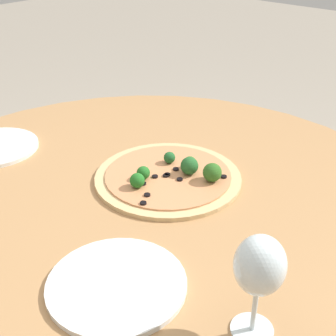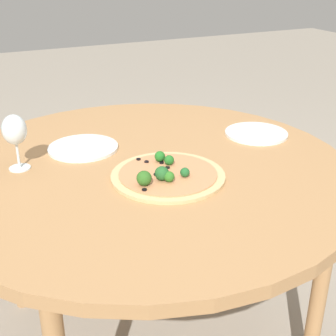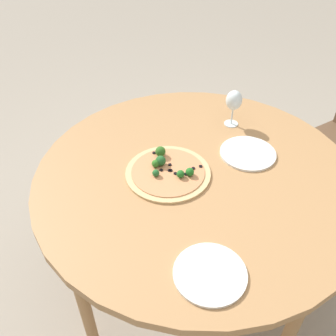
{
  "view_description": "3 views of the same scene",
  "coord_description": "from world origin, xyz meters",
  "px_view_note": "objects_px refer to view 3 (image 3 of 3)",
  "views": [
    {
      "loc": [
        0.59,
        0.59,
        1.28
      ],
      "look_at": [
        -0.11,
        -0.02,
        0.76
      ],
      "focal_mm": 50.0,
      "sensor_mm": 36.0,
      "label": 1
    },
    {
      "loc": [
        -1.24,
        0.51,
        1.33
      ],
      "look_at": [
        -0.11,
        -0.02,
        0.76
      ],
      "focal_mm": 50.0,
      "sensor_mm": 36.0,
      "label": 2
    },
    {
      "loc": [
        0.02,
        -1.13,
        1.71
      ],
      "look_at": [
        -0.11,
        -0.02,
        0.76
      ],
      "focal_mm": 40.0,
      "sensor_mm": 36.0,
      "label": 3
    }
  ],
  "objects_px": {
    "wine_glass": "(234,101)",
    "plate_near": "(210,274)",
    "plate_far": "(248,153)",
    "pizza": "(168,171)"
  },
  "relations": [
    {
      "from": "plate_near",
      "to": "plate_far",
      "type": "bearing_deg",
      "value": 77.42
    },
    {
      "from": "plate_far",
      "to": "pizza",
      "type": "bearing_deg",
      "value": -153.34
    },
    {
      "from": "wine_glass",
      "to": "plate_near",
      "type": "relative_size",
      "value": 0.76
    },
    {
      "from": "pizza",
      "to": "plate_far",
      "type": "relative_size",
      "value": 1.44
    },
    {
      "from": "pizza",
      "to": "plate_near",
      "type": "distance_m",
      "value": 0.49
    },
    {
      "from": "wine_glass",
      "to": "plate_near",
      "type": "xyz_separation_m",
      "value": [
        -0.07,
        -0.83,
        -0.12
      ]
    },
    {
      "from": "wine_glass",
      "to": "plate_far",
      "type": "relative_size",
      "value": 0.74
    },
    {
      "from": "pizza",
      "to": "plate_near",
      "type": "bearing_deg",
      "value": -67.54
    },
    {
      "from": "wine_glass",
      "to": "plate_far",
      "type": "distance_m",
      "value": 0.26
    },
    {
      "from": "pizza",
      "to": "wine_glass",
      "type": "height_order",
      "value": "wine_glass"
    }
  ]
}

